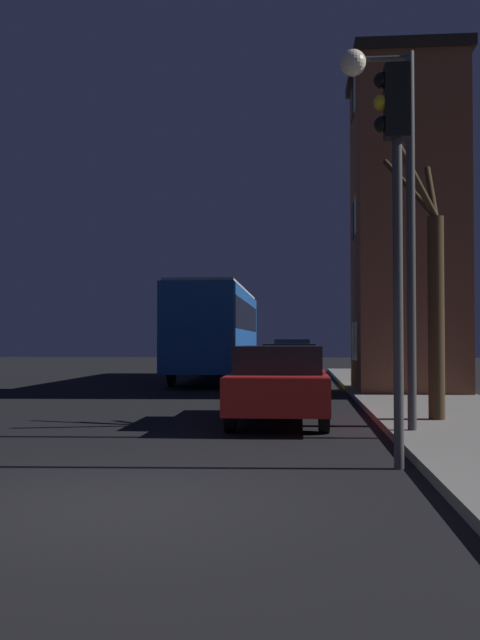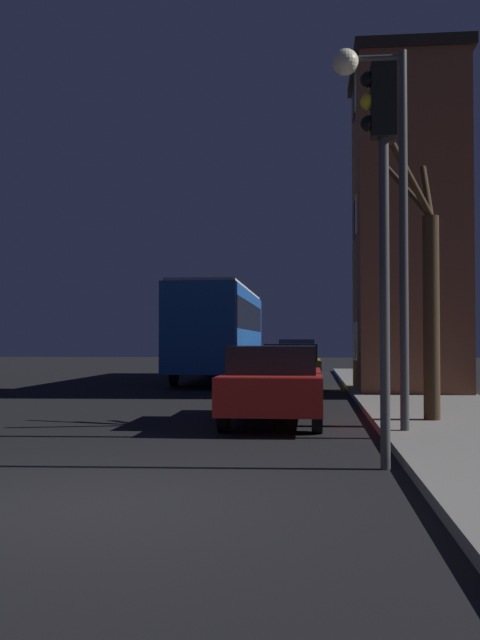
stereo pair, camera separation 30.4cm
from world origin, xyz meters
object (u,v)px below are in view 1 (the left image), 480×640
at_px(streetlamp, 388,165).
at_px(bus, 217,326).
at_px(car_mid_lane, 290,364).
at_px(car_far_lane, 292,356).
at_px(traffic_light, 395,180).
at_px(bare_tree, 433,294).
at_px(car_near_lane, 279,382).

xyz_separation_m(streetlamp, bus, (-4.65, 16.26, -2.22)).
height_order(car_mid_lane, car_far_lane, car_far_lane).
height_order(traffic_light, bus, traffic_light).
distance_m(traffic_light, bare_tree, 4.68).
bearing_deg(car_near_lane, traffic_light, -71.89).
distance_m(car_near_lane, car_mid_lane, 10.18).
xyz_separation_m(bare_tree, bus, (-5.65, 14.63, -0.27)).
height_order(bare_tree, bus, bare_tree).
bearing_deg(car_mid_lane, car_near_lane, -90.27).
relative_size(streetlamp, traffic_light, 1.25).
height_order(bus, car_far_lane, bus).
height_order(car_near_lane, car_far_lane, car_far_lane).
bearing_deg(traffic_light, car_near_lane, 108.11).
relative_size(streetlamp, car_near_lane, 1.33).
relative_size(bare_tree, car_far_lane, 1.11).
distance_m(traffic_light, car_mid_lane, 15.20).
height_order(car_near_lane, car_mid_lane, car_near_lane).
bearing_deg(car_far_lane, car_mid_lane, -89.83).
bearing_deg(bare_tree, car_mid_lane, 104.61).
bearing_deg(car_mid_lane, streetlamp, -81.82).
xyz_separation_m(traffic_light, bus, (-4.40, 19.00, -1.37)).
distance_m(bus, car_mid_lane, 5.22).
xyz_separation_m(bus, car_far_lane, (2.88, 6.35, -1.28)).
height_order(streetlamp, bus, streetlamp).
height_order(bare_tree, car_near_lane, bare_tree).
bearing_deg(traffic_light, bus, 103.03).
bearing_deg(car_far_lane, bus, -114.37).
bearing_deg(bare_tree, car_near_lane, 173.19).
bearing_deg(bare_tree, car_far_lane, 97.53).
relative_size(streetlamp, bare_tree, 1.25).
xyz_separation_m(streetlamp, bare_tree, (1.00, 1.62, -1.96)).
bearing_deg(bus, car_far_lane, 65.63).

